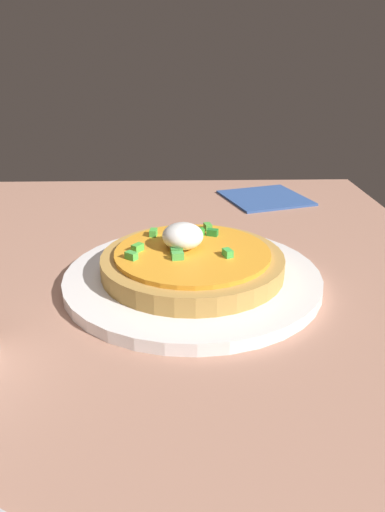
{
  "coord_description": "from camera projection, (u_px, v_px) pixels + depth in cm",
  "views": [
    {
      "loc": [
        -41.92,
        -4.13,
        28.07
      ],
      "look_at": [
        7.2,
        -5.55,
        6.83
      ],
      "focal_mm": 33.7,
      "sensor_mm": 36.0,
      "label": 1
    }
  ],
  "objects": [
    {
      "name": "pizza",
      "position": [
        192.0,
        260.0,
        0.54
      ],
      "size": [
        20.45,
        20.45,
        5.56
      ],
      "color": "#B58842",
      "rests_on": "plate"
    },
    {
      "name": "dining_table",
      "position": [
        140.0,
        331.0,
        0.49
      ],
      "size": [
        107.39,
        77.46,
        3.48
      ],
      "primitive_type": "cube",
      "color": "#A67661",
      "rests_on": "ground"
    },
    {
      "name": "plate",
      "position": [
        192.0,
        278.0,
        0.55
      ],
      "size": [
        28.91,
        28.91,
        1.35
      ],
      "primitive_type": "cylinder",
      "color": "white",
      "rests_on": "dining_table"
    },
    {
      "name": "napkin",
      "position": [
        265.0,
        198.0,
        0.85
      ],
      "size": [
        16.74,
        16.74,
        0.4
      ],
      "primitive_type": "cube",
      "rotation": [
        0.0,
        0.0,
        0.31
      ],
      "color": "#304F90",
      "rests_on": "dining_table"
    }
  ]
}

